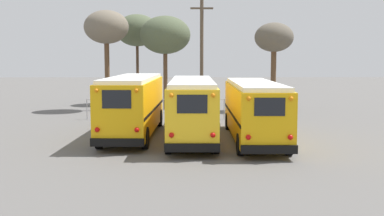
% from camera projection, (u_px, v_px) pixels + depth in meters
% --- Properties ---
extents(ground_plane, '(160.00, 160.00, 0.00)m').
position_uv_depth(ground_plane, '(192.00, 139.00, 25.46)').
color(ground_plane, '#5B5956').
extents(school_bus_0, '(2.82, 10.40, 3.29)m').
position_uv_depth(school_bus_0, '(133.00, 104.00, 26.35)').
color(school_bus_0, '#EAAA0F').
rests_on(school_bus_0, ground).
extents(school_bus_1, '(2.59, 10.85, 3.16)m').
position_uv_depth(school_bus_1, '(192.00, 107.00, 25.45)').
color(school_bus_1, yellow).
rests_on(school_bus_1, ground).
extents(school_bus_2, '(2.62, 10.46, 3.06)m').
position_uv_depth(school_bus_2, '(254.00, 109.00, 24.92)').
color(school_bus_2, '#EAAA0F').
rests_on(school_bus_2, ground).
extents(utility_pole, '(1.80, 0.28, 9.27)m').
position_uv_depth(utility_pole, '(202.00, 51.00, 38.11)').
color(utility_pole, brown).
rests_on(utility_pole, ground).
extents(bare_tree_0, '(4.17, 4.17, 7.72)m').
position_uv_depth(bare_tree_0, '(165.00, 35.00, 39.54)').
color(bare_tree_0, brown).
rests_on(bare_tree_0, ground).
extents(bare_tree_1, '(3.91, 3.91, 8.26)m').
position_uv_depth(bare_tree_1, '(137.00, 31.00, 44.16)').
color(bare_tree_1, '#473323').
rests_on(bare_tree_1, ground).
extents(bare_tree_2, '(3.13, 3.13, 7.10)m').
position_uv_depth(bare_tree_2, '(274.00, 39.00, 38.56)').
color(bare_tree_2, brown).
rests_on(bare_tree_2, ground).
extents(bare_tree_3, '(3.61, 3.61, 8.12)m').
position_uv_depth(bare_tree_3, '(106.00, 28.00, 38.86)').
color(bare_tree_3, brown).
rests_on(bare_tree_3, ground).
extents(fence_line, '(14.48, 0.06, 1.42)m').
position_uv_depth(fence_line, '(190.00, 105.00, 33.68)').
color(fence_line, '#939399').
rests_on(fence_line, ground).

